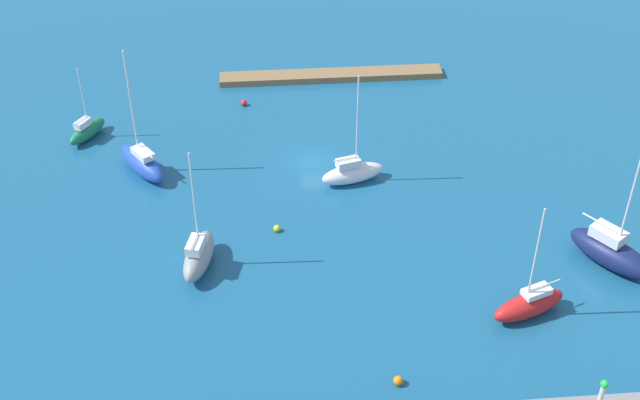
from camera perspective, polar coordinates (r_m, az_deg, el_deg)
name	(u,v)px	position (r m, az deg, el deg)	size (l,w,h in m)	color
water	(313,161)	(85.24, -0.48, 2.62)	(160.00, 160.00, 0.00)	#19567F
pier_dock	(331,75)	(99.79, 0.75, 8.37)	(25.87, 2.48, 0.74)	olive
harbor_beacon	(601,397)	(60.80, 18.35, -12.47)	(0.56, 0.56, 3.73)	silver
sailboat_navy_far_south	(611,251)	(76.09, 18.96, -3.27)	(6.97, 8.03, 12.27)	#141E4C
sailboat_white_along_channel	(352,172)	(81.77, 2.19, 1.88)	(6.57, 3.54, 11.53)	white
sailboat_blue_lone_north	(142,162)	(84.65, -11.89, 2.51)	(5.88, 7.17, 13.18)	#2347B2
sailboat_red_outer_mooring	(529,304)	(69.57, 13.90, -6.82)	(6.76, 4.12, 10.77)	red
sailboat_gray_near_pier	(199,255)	(72.31, -8.16, -3.70)	(3.48, 6.55, 11.51)	gray
sailboat_green_west_end	(87,130)	(91.56, -15.40, 4.53)	(4.05, 5.21, 8.03)	#19724C
mooring_buoy_red	(244,103)	(94.74, -5.14, 6.53)	(0.69, 0.69, 0.69)	red
mooring_buoy_yellow	(277,228)	(76.16, -2.92, -1.92)	(0.63, 0.63, 0.63)	yellow
mooring_buoy_orange	(398,381)	(63.39, 5.28, -12.01)	(0.75, 0.75, 0.75)	orange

